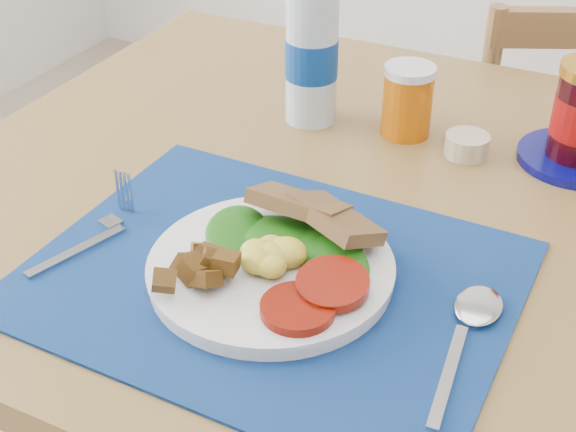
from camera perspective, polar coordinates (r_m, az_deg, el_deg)
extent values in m
cube|color=brown|center=(0.94, 15.25, -1.89)|extent=(1.40, 0.90, 0.04)
cylinder|color=brown|center=(1.65, -5.40, 0.37)|extent=(0.06, 0.06, 0.71)
cube|color=brown|center=(1.75, 16.74, 1.93)|extent=(0.48, 0.48, 0.04)
cylinder|color=brown|center=(2.01, 19.20, -0.75)|extent=(0.03, 0.03, 0.36)
cylinder|color=brown|center=(1.94, 10.41, -0.65)|extent=(0.03, 0.03, 0.36)
cylinder|color=brown|center=(1.71, 11.66, -6.25)|extent=(0.03, 0.03, 0.36)
cube|color=black|center=(0.83, -1.22, -4.39)|extent=(0.49, 0.39, 0.00)
cylinder|color=silver|center=(0.82, -1.23, -3.84)|extent=(0.25, 0.25, 0.02)
ellipsoid|color=gold|center=(0.80, -1.11, -2.84)|extent=(0.06, 0.05, 0.03)
cylinder|color=maroon|center=(0.76, 1.97, -5.94)|extent=(0.07, 0.07, 0.01)
ellipsoid|color=#0A3A07|center=(0.83, 0.42, -1.88)|extent=(0.13, 0.08, 0.01)
cube|color=olive|center=(0.85, 2.02, 0.36)|extent=(0.11, 0.08, 0.04)
cube|color=#B2B5BA|center=(0.88, -14.81, -2.42)|extent=(0.05, 0.12, 0.00)
cube|color=#B2B5BA|center=(0.93, -11.77, 0.19)|extent=(0.04, 0.06, 0.00)
cube|color=#B2B5BA|center=(0.73, 11.33, -11.02)|extent=(0.03, 0.13, 0.00)
ellipsoid|color=#B2B5BA|center=(0.80, 13.36, -6.37)|extent=(0.05, 0.06, 0.01)
cylinder|color=#ADBFCC|center=(1.09, 1.69, 11.18)|extent=(0.07, 0.07, 0.18)
cylinder|color=navy|center=(1.09, 1.69, 11.18)|extent=(0.07, 0.07, 0.05)
cylinder|color=#B85504|center=(1.08, 8.48, 7.98)|extent=(0.07, 0.07, 0.09)
cylinder|color=tan|center=(1.06, 12.60, 4.94)|extent=(0.06, 0.06, 0.03)
cylinder|color=#05065A|center=(1.09, 19.77, 3.92)|extent=(0.15, 0.15, 0.01)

